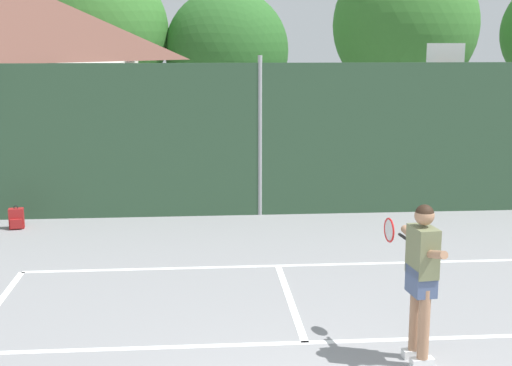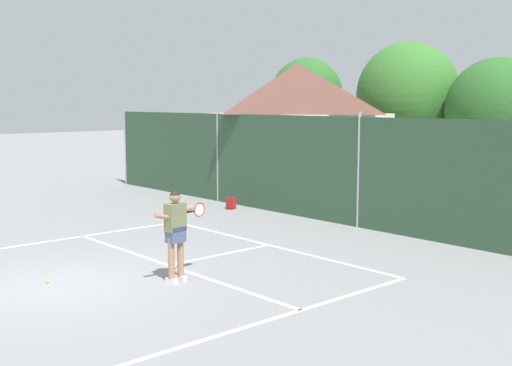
% 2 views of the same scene
% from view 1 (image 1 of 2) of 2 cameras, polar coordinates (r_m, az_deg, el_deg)
% --- Properties ---
extents(chainlink_fence, '(26.09, 0.09, 3.32)m').
position_cam_1_polar(chainlink_fence, '(14.79, 0.32, 3.44)').
color(chainlink_fence, '#2D4C33').
rests_on(chainlink_fence, ground).
extents(basketball_hoop, '(0.90, 0.67, 3.55)m').
position_cam_1_polar(basketball_hoop, '(17.60, 14.71, 6.71)').
color(basketball_hoop, yellow).
rests_on(basketball_hoop, ground).
extents(clubhouse_building, '(6.00, 5.21, 5.05)m').
position_cam_1_polar(clubhouse_building, '(18.38, -18.71, 7.62)').
color(clubhouse_building, silver).
rests_on(clubhouse_building, ground).
extents(treeline_backdrop, '(24.44, 4.22, 6.44)m').
position_cam_1_polar(treeline_backdrop, '(23.09, -0.29, 11.85)').
color(treeline_backdrop, brown).
rests_on(treeline_backdrop, ground).
extents(tennis_player, '(0.37, 1.42, 1.85)m').
position_cam_1_polar(tennis_player, '(8.25, 13.06, -6.71)').
color(tennis_player, silver).
rests_on(tennis_player, ground).
extents(backpack_red, '(0.30, 0.27, 0.46)m').
position_cam_1_polar(backpack_red, '(14.71, -18.59, -2.74)').
color(backpack_red, maroon).
rests_on(backpack_red, ground).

